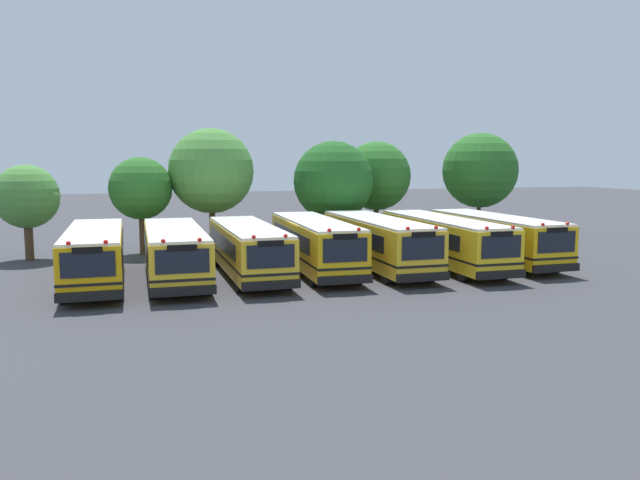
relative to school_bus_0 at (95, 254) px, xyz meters
The scene contains 14 objects.
ground_plane 10.40m from the school_bus_0, ahead, with size 160.00×160.00×0.00m, color #38383D.
school_bus_0 is the anchor object (origin of this frame).
school_bus_1 3.49m from the school_bus_0, ahead, with size 2.61×10.69×2.56m.
school_bus_2 6.94m from the school_bus_0, ahead, with size 2.52×10.44×2.58m.
school_bus_3 10.35m from the school_bus_0, ahead, with size 2.67×10.53×2.72m.
school_bus_4 13.63m from the school_bus_0, ahead, with size 2.50×10.95×2.73m.
school_bus_5 17.19m from the school_bus_0, ahead, with size 2.46×11.22×2.68m.
school_bus_6 20.50m from the school_bus_0, ahead, with size 2.73×10.51×2.67m.
tree_0 9.15m from the school_bus_0, 114.89° to the left, with size 3.50×3.50×5.29m.
tree_1 9.27m from the school_bus_0, 75.02° to the left, with size 3.64×3.64×5.72m.
tree_2 11.50m from the school_bus_0, 54.50° to the left, with size 5.12×5.12×7.44m.
tree_3 16.27m from the school_bus_0, 30.41° to the left, with size 4.98×4.98×6.71m.
tree_4 20.58m from the school_bus_0, 30.68° to the left, with size 4.63×4.63×6.77m.
tree_5 27.01m from the school_bus_0, 21.06° to the left, with size 5.20×5.20×7.40m.
Camera 1 is at (-8.58, -30.10, 5.59)m, focal length 35.83 mm.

